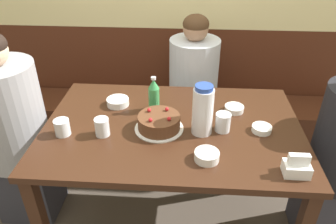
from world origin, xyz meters
TOP-DOWN VIEW (x-y plane):
  - ground_plane at (0.00, 0.00)m, footprint 12.00×12.00m
  - bench_seat at (0.00, 0.83)m, footprint 2.56×0.38m
  - dining_table at (0.00, 0.00)m, footprint 1.35×0.89m
  - birthday_cake at (-0.07, -0.04)m, footprint 0.25×0.25m
  - water_pitcher at (0.15, -0.05)m, footprint 0.10×0.10m
  - soju_bottle at (-0.11, 0.15)m, footprint 0.06×0.06m
  - napkin_holder at (0.55, -0.34)m, footprint 0.11×0.08m
  - bowl_soup_white at (0.17, -0.27)m, footprint 0.11×0.11m
  - bowl_rice_small at (-0.33, 0.19)m, footprint 0.13×0.13m
  - bowl_side_dish at (0.34, 0.17)m, footprint 0.11×0.11m
  - bowl_sauce_shallow at (0.46, -0.02)m, footprint 0.10×0.10m
  - glass_water_tall at (-0.35, -0.11)m, footprint 0.07×0.07m
  - glass_tumbler_short at (-0.55, -0.12)m, footprint 0.08×0.08m
  - glass_shot_small at (0.26, -0.03)m, footprint 0.08×0.08m
  - person_teal_shirt at (0.11, 0.71)m, footprint 0.35×0.35m
  - person_pale_blue_shirt at (-0.94, 0.08)m, footprint 0.39×0.39m

SIDE VIEW (x-z plane):
  - ground_plane at x=0.00m, z-range 0.00..0.00m
  - bench_seat at x=0.00m, z-range 0.00..0.43m
  - person_teal_shirt at x=0.11m, z-range -0.02..1.15m
  - person_pale_blue_shirt at x=-0.94m, z-range 0.00..1.23m
  - dining_table at x=0.00m, z-range 0.29..1.07m
  - bowl_sauce_shallow at x=0.46m, z-range 0.78..0.81m
  - bowl_side_dish at x=0.34m, z-range 0.78..0.81m
  - bowl_rice_small at x=-0.33m, z-range 0.78..0.82m
  - bowl_soup_white at x=0.17m, z-range 0.78..0.82m
  - napkin_holder at x=0.55m, z-range 0.76..0.87m
  - birthday_cake at x=-0.07m, z-range 0.77..0.86m
  - glass_tumbler_short at x=-0.55m, z-range 0.78..0.86m
  - glass_water_tall at x=-0.35m, z-range 0.78..0.87m
  - glass_shot_small at x=0.26m, z-range 0.78..0.87m
  - soju_bottle at x=-0.11m, z-range 0.77..0.98m
  - water_pitcher at x=0.15m, z-range 0.77..1.04m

